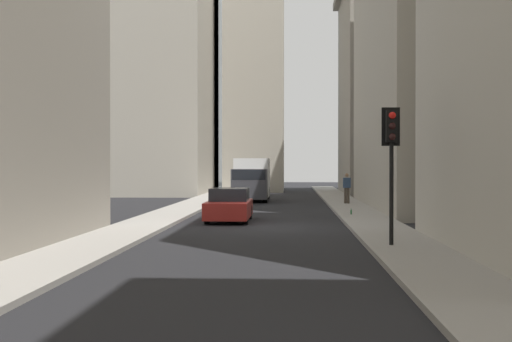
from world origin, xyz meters
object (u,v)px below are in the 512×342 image
at_px(sedan_red, 229,206).
at_px(pedestrian, 347,187).
at_px(discarded_bottle, 351,212).
at_px(delivery_truck, 252,179).
at_px(traffic_light_foreground, 392,144).

relative_size(sedan_red, pedestrian, 2.42).
xyz_separation_m(pedestrian, discarded_bottle, (-8.92, 0.53, -0.86)).
height_order(sedan_red, pedestrian, pedestrian).
xyz_separation_m(delivery_truck, discarded_bottle, (-14.04, -5.39, -1.21)).
bearing_deg(delivery_truck, pedestrian, -130.84).
distance_m(delivery_truck, discarded_bottle, 15.09).
bearing_deg(delivery_truck, discarded_bottle, -158.99).
bearing_deg(sedan_red, traffic_light_foreground, -149.82).
height_order(traffic_light_foreground, discarded_bottle, traffic_light_foreground).
bearing_deg(sedan_red, discarded_bottle, -65.90).
xyz_separation_m(sedan_red, pedestrian, (11.33, -5.92, 0.45)).
distance_m(traffic_light_foreground, pedestrian, 20.85).
bearing_deg(discarded_bottle, traffic_light_foreground, -179.55).
bearing_deg(traffic_light_foreground, pedestrian, -1.21).
bearing_deg(pedestrian, delivery_truck, 49.16).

